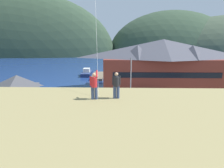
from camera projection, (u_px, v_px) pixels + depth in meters
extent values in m
plane|color=#66604C|center=(104.00, 134.00, 20.91)|extent=(600.00, 600.00, 0.00)
cube|color=gray|center=(107.00, 116.00, 25.75)|extent=(40.00, 20.00, 0.10)
cube|color=navy|center=(114.00, 64.00, 79.20)|extent=(360.00, 84.00, 0.03)
ellipsoid|color=#334733|center=(29.00, 55.00, 128.05)|extent=(118.05, 48.82, 80.11)
ellipsoid|color=#334733|center=(170.00, 54.00, 135.64)|extent=(90.01, 64.58, 60.50)
cube|color=brown|center=(162.00, 73.00, 40.46)|extent=(25.08, 8.79, 6.52)
cube|color=black|center=(167.00, 75.00, 36.09)|extent=(21.31, 0.11, 1.10)
pyramid|color=#4C4C56|center=(163.00, 49.00, 39.23)|extent=(26.58, 9.67, 3.94)
pyramid|color=#4C4C56|center=(137.00, 52.00, 38.03)|extent=(4.82, 4.82, 2.76)
pyramid|color=#4C4C56|center=(193.00, 52.00, 37.73)|extent=(4.82, 4.82, 2.76)
cube|color=#474C56|center=(19.00, 96.00, 29.45)|extent=(5.87, 5.73, 3.23)
pyramid|color=#47474C|center=(17.00, 81.00, 28.86)|extent=(6.36, 6.29, 1.78)
cube|color=black|center=(12.00, 104.00, 27.07)|extent=(1.10, 0.20, 2.26)
cube|color=#70604C|center=(98.00, 76.00, 52.07)|extent=(3.20, 10.92, 0.70)
cube|color=navy|center=(87.00, 74.00, 55.15)|extent=(2.79, 8.18, 0.90)
cube|color=navy|center=(87.00, 72.00, 55.02)|extent=(2.70, 7.94, 0.16)
cube|color=silver|center=(87.00, 70.00, 54.28)|extent=(1.88, 2.48, 1.10)
cube|color=#9EA3A8|center=(92.00, 129.00, 20.20)|extent=(4.25, 1.92, 0.80)
cube|color=gray|center=(94.00, 123.00, 20.02)|extent=(2.14, 1.66, 0.70)
cube|color=black|center=(94.00, 123.00, 20.03)|extent=(2.19, 1.69, 0.32)
cylinder|color=black|center=(82.00, 128.00, 21.26)|extent=(0.65, 0.24, 0.64)
cylinder|color=black|center=(78.00, 137.00, 19.48)|extent=(0.65, 0.24, 0.64)
cylinder|color=black|center=(106.00, 129.00, 21.12)|extent=(0.65, 0.24, 0.64)
cylinder|color=black|center=(104.00, 137.00, 19.34)|extent=(0.65, 0.24, 0.64)
cube|color=black|center=(220.00, 109.00, 26.13)|extent=(4.24, 1.89, 0.80)
cube|color=black|center=(220.00, 104.00, 25.96)|extent=(2.13, 1.64, 0.70)
cube|color=black|center=(220.00, 104.00, 25.97)|extent=(2.18, 1.68, 0.32)
cylinder|color=black|center=(213.00, 114.00, 25.34)|extent=(0.64, 0.23, 0.64)
cylinder|color=black|center=(207.00, 109.00, 27.13)|extent=(0.64, 0.23, 0.64)
cube|color=#B28923|center=(58.00, 107.00, 27.07)|extent=(4.29, 2.02, 0.80)
cube|color=olive|center=(57.00, 102.00, 26.89)|extent=(2.18, 1.71, 0.70)
cube|color=black|center=(57.00, 102.00, 26.90)|extent=(2.22, 1.74, 0.32)
cylinder|color=black|center=(67.00, 111.00, 26.31)|extent=(0.65, 0.25, 0.64)
cylinder|color=black|center=(69.00, 107.00, 28.09)|extent=(0.65, 0.25, 0.64)
cylinder|color=black|center=(47.00, 112.00, 26.24)|extent=(0.65, 0.25, 0.64)
cylinder|color=black|center=(51.00, 107.00, 28.03)|extent=(0.65, 0.25, 0.64)
cube|color=slate|center=(194.00, 123.00, 21.68)|extent=(4.33, 2.12, 0.80)
cube|color=#5B5B5F|center=(196.00, 117.00, 21.51)|extent=(2.22, 1.76, 0.70)
cube|color=black|center=(196.00, 118.00, 21.52)|extent=(2.26, 1.79, 0.32)
cylinder|color=black|center=(179.00, 123.00, 22.59)|extent=(0.66, 0.27, 0.64)
cylinder|color=black|center=(186.00, 130.00, 20.81)|extent=(0.66, 0.27, 0.64)
cylinder|color=black|center=(201.00, 123.00, 22.73)|extent=(0.66, 0.27, 0.64)
cylinder|color=black|center=(209.00, 130.00, 20.95)|extent=(0.66, 0.27, 0.64)
cube|color=silver|center=(136.00, 122.00, 21.96)|extent=(4.27, 1.96, 0.80)
cube|color=beige|center=(135.00, 116.00, 21.78)|extent=(2.16, 1.68, 0.70)
cube|color=black|center=(135.00, 117.00, 21.79)|extent=(2.20, 1.71, 0.32)
cylinder|color=black|center=(148.00, 129.00, 21.18)|extent=(0.65, 0.24, 0.64)
cylinder|color=black|center=(145.00, 122.00, 22.96)|extent=(0.65, 0.24, 0.64)
cylinder|color=black|center=(125.00, 129.00, 21.15)|extent=(0.65, 0.24, 0.64)
cylinder|color=black|center=(124.00, 122.00, 22.93)|extent=(0.65, 0.24, 0.64)
cube|color=slate|center=(134.00, 107.00, 27.02)|extent=(4.34, 2.16, 0.80)
cube|color=#5B5B5F|center=(134.00, 102.00, 26.86)|extent=(2.23, 1.78, 0.70)
cube|color=black|center=(134.00, 102.00, 26.87)|extent=(2.28, 1.81, 0.32)
cylinder|color=black|center=(144.00, 112.00, 26.08)|extent=(0.66, 0.28, 0.64)
cylinder|color=black|center=(143.00, 107.00, 27.85)|extent=(0.66, 0.28, 0.64)
cylinder|color=black|center=(125.00, 111.00, 26.38)|extent=(0.66, 0.28, 0.64)
cylinder|color=black|center=(125.00, 107.00, 28.16)|extent=(0.66, 0.28, 0.64)
cube|color=#9EA3A8|center=(170.00, 107.00, 26.91)|extent=(4.28, 1.99, 0.80)
cube|color=gray|center=(171.00, 102.00, 26.74)|extent=(2.17, 1.69, 0.70)
cube|color=black|center=(171.00, 102.00, 26.75)|extent=(2.21, 1.73, 0.32)
cylinder|color=black|center=(159.00, 107.00, 27.87)|extent=(0.65, 0.25, 0.64)
cylinder|color=black|center=(162.00, 112.00, 26.09)|extent=(0.65, 0.25, 0.64)
cylinder|color=black|center=(177.00, 107.00, 27.92)|extent=(0.65, 0.25, 0.64)
cylinder|color=black|center=(181.00, 112.00, 26.14)|extent=(0.65, 0.25, 0.64)
cube|color=#B28923|center=(21.00, 121.00, 22.19)|extent=(4.24, 1.89, 0.80)
cube|color=olive|center=(22.00, 115.00, 22.01)|extent=(2.13, 1.64, 0.70)
cube|color=black|center=(22.00, 116.00, 22.02)|extent=(2.18, 1.68, 0.32)
cylinder|color=black|center=(14.00, 121.00, 23.18)|extent=(0.64, 0.23, 0.64)
cylinder|color=black|center=(6.00, 128.00, 21.40)|extent=(0.64, 0.23, 0.64)
cylinder|color=black|center=(36.00, 121.00, 23.17)|extent=(0.64, 0.23, 0.64)
cylinder|color=black|center=(29.00, 128.00, 21.39)|extent=(0.64, 0.23, 0.64)
cylinder|color=#ADADB2|center=(131.00, 81.00, 30.12)|extent=(0.16, 0.16, 7.38)
cube|color=#4C4C51|center=(131.00, 59.00, 29.62)|extent=(0.24, 0.70, 0.20)
cylinder|color=#384770|center=(93.00, 93.00, 11.95)|extent=(0.20, 0.20, 0.82)
cylinder|color=#384770|center=(96.00, 93.00, 11.97)|extent=(0.20, 0.20, 0.82)
cylinder|color=red|center=(94.00, 82.00, 11.79)|extent=(0.40, 0.40, 0.64)
sphere|color=tan|center=(94.00, 75.00, 11.68)|extent=(0.24, 0.24, 0.24)
cylinder|color=red|center=(97.00, 74.00, 11.86)|extent=(0.17, 0.56, 0.43)
cylinder|color=red|center=(91.00, 81.00, 11.76)|extent=(0.11, 0.11, 0.60)
cylinder|color=#384770|center=(115.00, 92.00, 12.14)|extent=(0.20, 0.20, 0.82)
cylinder|color=#384770|center=(118.00, 92.00, 12.14)|extent=(0.20, 0.20, 0.82)
cylinder|color=#232328|center=(116.00, 81.00, 11.97)|extent=(0.40, 0.40, 0.64)
sphere|color=tan|center=(116.00, 74.00, 11.86)|extent=(0.24, 0.24, 0.24)
cylinder|color=#232328|center=(113.00, 80.00, 11.95)|extent=(0.11, 0.11, 0.60)
cylinder|color=#232328|center=(120.00, 80.00, 11.96)|extent=(0.11, 0.11, 0.60)
cylinder|color=silver|center=(96.00, 17.00, 14.60)|extent=(0.98, 7.39, 10.99)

